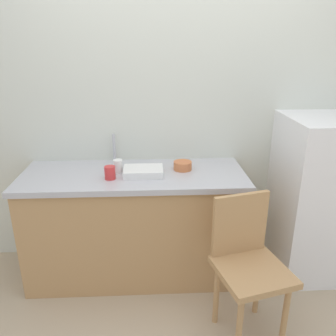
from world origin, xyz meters
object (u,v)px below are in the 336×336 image
object	(u,v)px
cup_white	(118,166)
refrigerator	(315,197)
terracotta_bowl	(183,166)
cup_red	(110,173)
dish_tray	(143,171)
chair	(248,262)

from	to	relation	value
cup_white	refrigerator	bearing A→B (deg)	-0.77
terracotta_bowl	cup_red	xyz separation A→B (m)	(-0.52, -0.16, 0.01)
refrigerator	terracotta_bowl	bearing A→B (deg)	176.81
refrigerator	cup_white	distance (m)	1.52
dish_tray	terracotta_bowl	xyz separation A→B (m)	(0.29, 0.09, 0.01)
terracotta_bowl	dish_tray	bearing A→B (deg)	-162.76
cup_white	terracotta_bowl	bearing A→B (deg)	4.41
chair	terracotta_bowl	world-z (taller)	terracotta_bowl
refrigerator	cup_red	distance (m)	1.56
cup_red	refrigerator	bearing A→B (deg)	3.78
terracotta_bowl	cup_red	bearing A→B (deg)	-163.03
refrigerator	terracotta_bowl	xyz separation A→B (m)	(-1.02, 0.06, 0.26)
chair	cup_red	bearing A→B (deg)	134.53
chair	refrigerator	bearing A→B (deg)	27.63
refrigerator	dish_tray	size ratio (longest dim) A/B	4.42
dish_tray	refrigerator	bearing A→B (deg)	1.46
refrigerator	dish_tray	bearing A→B (deg)	-178.54
cup_red	cup_white	world-z (taller)	cup_white
cup_red	chair	bearing A→B (deg)	-30.99
chair	dish_tray	size ratio (longest dim) A/B	3.18
dish_tray	terracotta_bowl	world-z (taller)	terracotta_bowl
refrigerator	dish_tray	xyz separation A→B (m)	(-1.31, -0.03, 0.25)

